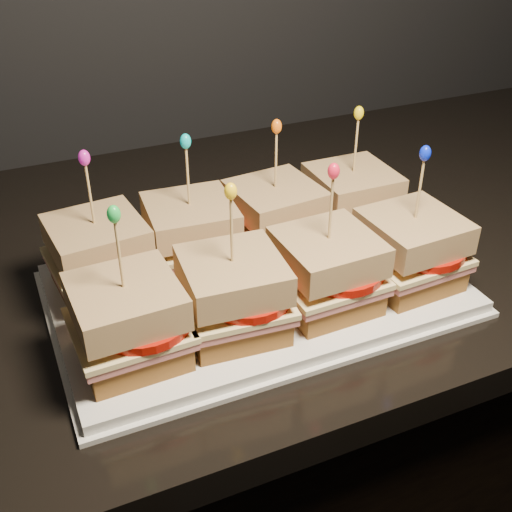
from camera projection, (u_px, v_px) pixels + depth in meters
name	position (u px, v px, depth m)	size (l,w,h in m)	color
cabinet	(264.00, 462.00, 1.13)	(2.60, 0.66, 0.87)	black
granite_slab	(266.00, 240.00, 0.88)	(2.64, 0.70, 0.04)	black
platter	(256.00, 290.00, 0.74)	(0.45, 0.28, 0.02)	white
platter_rim	(256.00, 294.00, 0.74)	(0.46, 0.29, 0.01)	white
sandwich_0_bread_bot	(103.00, 277.00, 0.72)	(0.10, 0.10, 0.03)	#593417
sandwich_0_ham	(101.00, 264.00, 0.71)	(0.10, 0.10, 0.01)	#C25F5F
sandwich_0_cheese	(100.00, 258.00, 0.71)	(0.11, 0.10, 0.01)	#F4DD93
sandwich_0_tomato	(111.00, 253.00, 0.70)	(0.10, 0.10, 0.01)	#AC1207
sandwich_0_bread_top	(96.00, 236.00, 0.69)	(0.10, 0.10, 0.03)	brown
sandwich_0_pick	(90.00, 198.00, 0.67)	(0.00, 0.00, 0.09)	tan
sandwich_0_frill	(84.00, 158.00, 0.64)	(0.01, 0.01, 0.02)	#C51DA4
sandwich_1_bread_bot	(193.00, 256.00, 0.76)	(0.10, 0.10, 0.03)	#593417
sandwich_1_ham	(192.00, 244.00, 0.75)	(0.10, 0.10, 0.01)	#C25F5F
sandwich_1_cheese	(192.00, 238.00, 0.74)	(0.11, 0.10, 0.01)	#F4DD93
sandwich_1_tomato	(203.00, 233.00, 0.74)	(0.10, 0.10, 0.01)	#AC1207
sandwich_1_bread_top	(190.00, 217.00, 0.73)	(0.10, 0.10, 0.03)	brown
sandwich_1_pick	(188.00, 180.00, 0.70)	(0.00, 0.00, 0.09)	tan
sandwich_1_frill	(186.00, 141.00, 0.68)	(0.01, 0.01, 0.02)	#09B1BB
sandwich_2_bread_bot	(275.00, 237.00, 0.79)	(0.10, 0.10, 0.03)	#593417
sandwich_2_ham	(275.00, 225.00, 0.78)	(0.10, 0.10, 0.01)	#C25F5F
sandwich_2_cheese	(275.00, 220.00, 0.78)	(0.11, 0.10, 0.01)	#F4DD93
sandwich_2_tomato	(286.00, 215.00, 0.77)	(0.10, 0.10, 0.01)	#AC1207
sandwich_2_bread_top	(275.00, 199.00, 0.76)	(0.10, 0.10, 0.03)	brown
sandwich_2_pick	(276.00, 164.00, 0.74)	(0.00, 0.00, 0.09)	tan
sandwich_2_frill	(277.00, 126.00, 0.71)	(0.01, 0.01, 0.02)	orange
sandwich_3_bread_bot	(349.00, 220.00, 0.83)	(0.10, 0.10, 0.03)	#593417
sandwich_3_ham	(350.00, 209.00, 0.82)	(0.10, 0.10, 0.01)	#C25F5F
sandwich_3_cheese	(351.00, 204.00, 0.82)	(0.11, 0.10, 0.01)	#F4DD93
sandwich_3_tomato	(362.00, 199.00, 0.81)	(0.10, 0.10, 0.01)	#AC1207
sandwich_3_bread_top	(353.00, 184.00, 0.80)	(0.10, 0.10, 0.03)	brown
sandwich_3_pick	(356.00, 149.00, 0.78)	(0.00, 0.00, 0.09)	tan
sandwich_3_frill	(359.00, 113.00, 0.75)	(0.01, 0.01, 0.02)	yellow
sandwich_4_bread_bot	(132.00, 345.00, 0.62)	(0.10, 0.10, 0.03)	#593417
sandwich_4_ham	(130.00, 331.00, 0.61)	(0.10, 0.10, 0.01)	#C25F5F
sandwich_4_cheese	(129.00, 325.00, 0.61)	(0.11, 0.10, 0.01)	#F4DD93
sandwich_4_tomato	(142.00, 320.00, 0.60)	(0.10, 0.10, 0.01)	#AC1207
sandwich_4_bread_top	(126.00, 301.00, 0.59)	(0.10, 0.10, 0.03)	brown
sandwich_4_pick	(120.00, 259.00, 0.57)	(0.00, 0.00, 0.09)	tan
sandwich_4_frill	(114.00, 214.00, 0.54)	(0.01, 0.01, 0.02)	green
sandwich_5_bread_bot	(234.00, 318.00, 0.66)	(0.10, 0.10, 0.03)	#593417
sandwich_5_ham	(233.00, 304.00, 0.65)	(0.10, 0.10, 0.01)	#C25F5F
sandwich_5_cheese	(233.00, 298.00, 0.64)	(0.11, 0.10, 0.01)	#F4DD93
sandwich_5_tomato	(246.00, 293.00, 0.64)	(0.10, 0.10, 0.01)	#AC1207
sandwich_5_bread_top	(233.00, 275.00, 0.63)	(0.10, 0.10, 0.03)	brown
sandwich_5_pick	(232.00, 234.00, 0.60)	(0.00, 0.00, 0.09)	tan
sandwich_5_frill	(231.00, 191.00, 0.58)	(0.01, 0.01, 0.02)	yellow
sandwich_6_bread_bot	(325.00, 293.00, 0.69)	(0.10, 0.10, 0.03)	#593417
sandwich_6_ham	(326.00, 280.00, 0.68)	(0.10, 0.10, 0.01)	#C25F5F
sandwich_6_cheese	(326.00, 274.00, 0.68)	(0.11, 0.10, 0.01)	#F4DD93
sandwich_6_tomato	(339.00, 269.00, 0.68)	(0.10, 0.10, 0.01)	#AC1207
sandwich_6_bread_top	(328.00, 252.00, 0.66)	(0.10, 0.10, 0.03)	brown
sandwich_6_pick	(331.00, 212.00, 0.64)	(0.00, 0.00, 0.09)	tan
sandwich_6_frill	(334.00, 171.00, 0.62)	(0.01, 0.01, 0.02)	red
sandwich_7_bread_bot	(407.00, 271.00, 0.73)	(0.10, 0.10, 0.03)	#593417
sandwich_7_ham	(409.00, 258.00, 0.72)	(0.10, 0.10, 0.01)	#C25F5F
sandwich_7_cheese	(410.00, 253.00, 0.72)	(0.11, 0.10, 0.01)	#F4DD93
sandwich_7_tomato	(423.00, 247.00, 0.71)	(0.10, 0.10, 0.01)	#AC1207
sandwich_7_bread_top	(413.00, 231.00, 0.70)	(0.10, 0.10, 0.03)	brown
sandwich_7_pick	(419.00, 193.00, 0.68)	(0.00, 0.00, 0.09)	tan
sandwich_7_frill	(425.00, 153.00, 0.65)	(0.01, 0.01, 0.02)	#0921E0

